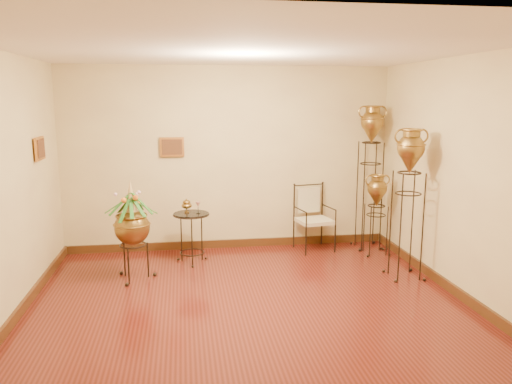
{
  "coord_description": "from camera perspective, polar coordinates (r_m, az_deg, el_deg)",
  "views": [
    {
      "loc": [
        -0.69,
        -5.09,
        2.32
      ],
      "look_at": [
        0.25,
        1.3,
        1.1
      ],
      "focal_mm": 35.0,
      "sensor_mm": 36.0,
      "label": 1
    }
  ],
  "objects": [
    {
      "name": "side_table",
      "position": [
        7.17,
        -7.37,
        -5.11
      ],
      "size": [
        0.63,
        0.63,
        0.91
      ],
      "rotation": [
        0.0,
        0.0,
        -0.33
      ],
      "color": "black",
      "rests_on": "ground"
    },
    {
      "name": "ground",
      "position": [
        5.64,
        -0.6,
        -13.6
      ],
      "size": [
        5.0,
        5.0,
        0.0
      ],
      "primitive_type": "plane",
      "color": "#561A14",
      "rests_on": "ground"
    },
    {
      "name": "amphora_mid",
      "position": [
        6.69,
        16.95,
        -1.19
      ],
      "size": [
        0.51,
        0.51,
        1.97
      ],
      "rotation": [
        0.0,
        0.0,
        -0.17
      ],
      "color": "black",
      "rests_on": "ground"
    },
    {
      "name": "room_shell",
      "position": [
        5.18,
        -0.71,
        4.19
      ],
      "size": [
        5.02,
        5.02,
        2.81
      ],
      "color": "beige",
      "rests_on": "ground"
    },
    {
      "name": "amphora_tall",
      "position": [
        7.87,
        12.9,
        1.81
      ],
      "size": [
        0.55,
        0.55,
        2.24
      ],
      "rotation": [
        0.0,
        0.0,
        0.31
      ],
      "color": "black",
      "rests_on": "ground"
    },
    {
      "name": "armchair",
      "position": [
        7.72,
        6.7,
        -2.98
      ],
      "size": [
        0.65,
        0.63,
        1.01
      ],
      "rotation": [
        0.0,
        0.0,
        0.19
      ],
      "color": "black",
      "rests_on": "ground"
    },
    {
      "name": "amphora_short",
      "position": [
        7.69,
        13.56,
        -2.45
      ],
      "size": [
        0.44,
        0.44,
        1.23
      ],
      "rotation": [
        0.0,
        0.0,
        -0.19
      ],
      "color": "black",
      "rests_on": "ground"
    },
    {
      "name": "planter_urn",
      "position": [
        6.57,
        -14.0,
        -3.48
      ],
      "size": [
        0.77,
        0.77,
        1.34
      ],
      "rotation": [
        0.0,
        0.0,
        -0.08
      ],
      "color": "black",
      "rests_on": "ground"
    }
  ]
}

